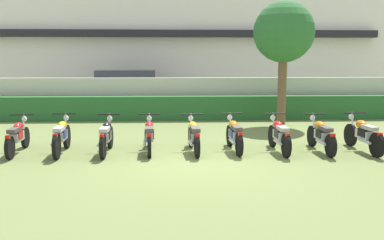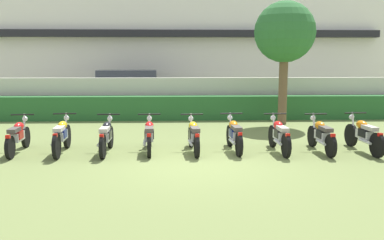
{
  "view_description": "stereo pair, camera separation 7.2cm",
  "coord_description": "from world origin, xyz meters",
  "px_view_note": "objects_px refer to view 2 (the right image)",
  "views": [
    {
      "loc": [
        -0.46,
        -9.16,
        2.37
      ],
      "look_at": [
        0.0,
        1.41,
        0.8
      ],
      "focal_mm": 38.09,
      "sensor_mm": 36.0,
      "label": 1
    },
    {
      "loc": [
        -0.39,
        -9.17,
        2.37
      ],
      "look_at": [
        0.0,
        1.41,
        0.8
      ],
      "focal_mm": 38.09,
      "sensor_mm": 36.0,
      "label": 2
    }
  ],
  "objects_px": {
    "motorcycle_in_row_7": "(321,135)",
    "parked_car": "(131,90)",
    "tree_near_inspector": "(285,33)",
    "motorcycle_in_row_3": "(149,135)",
    "motorcycle_in_row_0": "(18,136)",
    "motorcycle_in_row_2": "(106,136)",
    "motorcycle_in_row_5": "(234,134)",
    "motorcycle_in_row_8": "(364,134)",
    "motorcycle_in_row_4": "(194,135)",
    "motorcycle_in_row_6": "(279,135)",
    "motorcycle_in_row_1": "(62,136)"
  },
  "relations": [
    {
      "from": "motorcycle_in_row_1",
      "to": "motorcycle_in_row_4",
      "type": "xyz_separation_m",
      "value": [
        3.36,
        0.01,
        -0.02
      ]
    },
    {
      "from": "motorcycle_in_row_2",
      "to": "motorcycle_in_row_7",
      "type": "relative_size",
      "value": 0.99
    },
    {
      "from": "motorcycle_in_row_2",
      "to": "motorcycle_in_row_6",
      "type": "bearing_deg",
      "value": -91.51
    },
    {
      "from": "parked_car",
      "to": "motorcycle_in_row_8",
      "type": "distance_m",
      "value": 11.4
    },
    {
      "from": "motorcycle_in_row_7",
      "to": "parked_car",
      "type": "bearing_deg",
      "value": 32.15
    },
    {
      "from": "motorcycle_in_row_5",
      "to": "motorcycle_in_row_8",
      "type": "height_order",
      "value": "motorcycle_in_row_8"
    },
    {
      "from": "motorcycle_in_row_6",
      "to": "parked_car",
      "type": "bearing_deg",
      "value": 26.29
    },
    {
      "from": "tree_near_inspector",
      "to": "motorcycle_in_row_0",
      "type": "height_order",
      "value": "tree_near_inspector"
    },
    {
      "from": "motorcycle_in_row_4",
      "to": "motorcycle_in_row_2",
      "type": "bearing_deg",
      "value": 86.34
    },
    {
      "from": "motorcycle_in_row_2",
      "to": "motorcycle_in_row_5",
      "type": "distance_m",
      "value": 3.29
    },
    {
      "from": "motorcycle_in_row_7",
      "to": "tree_near_inspector",
      "type": "bearing_deg",
      "value": -3.18
    },
    {
      "from": "tree_near_inspector",
      "to": "motorcycle_in_row_8",
      "type": "height_order",
      "value": "tree_near_inspector"
    },
    {
      "from": "motorcycle_in_row_1",
      "to": "motorcycle_in_row_8",
      "type": "distance_m",
      "value": 7.76
    },
    {
      "from": "motorcycle_in_row_6",
      "to": "motorcycle_in_row_8",
      "type": "relative_size",
      "value": 0.94
    },
    {
      "from": "motorcycle_in_row_1",
      "to": "motorcycle_in_row_8",
      "type": "height_order",
      "value": "motorcycle_in_row_1"
    },
    {
      "from": "motorcycle_in_row_3",
      "to": "motorcycle_in_row_8",
      "type": "xyz_separation_m",
      "value": [
        5.54,
        -0.17,
        0.01
      ]
    },
    {
      "from": "motorcycle_in_row_0",
      "to": "motorcycle_in_row_5",
      "type": "bearing_deg",
      "value": -94.44
    },
    {
      "from": "motorcycle_in_row_3",
      "to": "motorcycle_in_row_6",
      "type": "bearing_deg",
      "value": -95.75
    },
    {
      "from": "motorcycle_in_row_2",
      "to": "motorcycle_in_row_1",
      "type": "bearing_deg",
      "value": 87.92
    },
    {
      "from": "tree_near_inspector",
      "to": "motorcycle_in_row_1",
      "type": "xyz_separation_m",
      "value": [
        -6.83,
        -4.53,
        -2.85
      ]
    },
    {
      "from": "parked_car",
      "to": "motorcycle_in_row_4",
      "type": "distance_m",
      "value": 9.27
    },
    {
      "from": "motorcycle_in_row_3",
      "to": "motorcycle_in_row_0",
      "type": "bearing_deg",
      "value": 86.59
    },
    {
      "from": "motorcycle_in_row_5",
      "to": "motorcycle_in_row_0",
      "type": "bearing_deg",
      "value": 86.59
    },
    {
      "from": "motorcycle_in_row_4",
      "to": "motorcycle_in_row_8",
      "type": "xyz_separation_m",
      "value": [
        4.4,
        -0.12,
        0.01
      ]
    },
    {
      "from": "motorcycle_in_row_1",
      "to": "motorcycle_in_row_2",
      "type": "relative_size",
      "value": 1.03
    },
    {
      "from": "motorcycle_in_row_5",
      "to": "motorcycle_in_row_8",
      "type": "distance_m",
      "value": 3.34
    },
    {
      "from": "motorcycle_in_row_2",
      "to": "motorcycle_in_row_4",
      "type": "height_order",
      "value": "motorcycle_in_row_2"
    },
    {
      "from": "motorcycle_in_row_5",
      "to": "motorcycle_in_row_6",
      "type": "bearing_deg",
      "value": -101.68
    },
    {
      "from": "motorcycle_in_row_0",
      "to": "tree_near_inspector",
      "type": "bearing_deg",
      "value": -65.28
    },
    {
      "from": "motorcycle_in_row_7",
      "to": "motorcycle_in_row_8",
      "type": "bearing_deg",
      "value": -92.33
    },
    {
      "from": "tree_near_inspector",
      "to": "motorcycle_in_row_7",
      "type": "distance_m",
      "value": 5.43
    },
    {
      "from": "motorcycle_in_row_5",
      "to": "motorcycle_in_row_7",
      "type": "distance_m",
      "value": 2.24
    },
    {
      "from": "motorcycle_in_row_2",
      "to": "motorcycle_in_row_7",
      "type": "bearing_deg",
      "value": -91.39
    },
    {
      "from": "motorcycle_in_row_0",
      "to": "motorcycle_in_row_6",
      "type": "bearing_deg",
      "value": -95.86
    },
    {
      "from": "motorcycle_in_row_1",
      "to": "motorcycle_in_row_2",
      "type": "distance_m",
      "value": 1.13
    },
    {
      "from": "motorcycle_in_row_0",
      "to": "motorcycle_in_row_3",
      "type": "xyz_separation_m",
      "value": [
        3.35,
        -0.01,
        0.0
      ]
    },
    {
      "from": "parked_car",
      "to": "motorcycle_in_row_0",
      "type": "distance_m",
      "value": 9.04
    },
    {
      "from": "motorcycle_in_row_0",
      "to": "motorcycle_in_row_2",
      "type": "distance_m",
      "value": 2.26
    },
    {
      "from": "motorcycle_in_row_1",
      "to": "parked_car",
      "type": "bearing_deg",
      "value": -8.63
    },
    {
      "from": "motorcycle_in_row_1",
      "to": "motorcycle_in_row_5",
      "type": "relative_size",
      "value": 1.06
    },
    {
      "from": "motorcycle_in_row_0",
      "to": "motorcycle_in_row_6",
      "type": "xyz_separation_m",
      "value": [
        6.69,
        -0.16,
        0.01
      ]
    },
    {
      "from": "tree_near_inspector",
      "to": "motorcycle_in_row_4",
      "type": "bearing_deg",
      "value": -127.51
    },
    {
      "from": "motorcycle_in_row_8",
      "to": "motorcycle_in_row_4",
      "type": "bearing_deg",
      "value": 85.3
    },
    {
      "from": "motorcycle_in_row_7",
      "to": "motorcycle_in_row_8",
      "type": "distance_m",
      "value": 1.1
    },
    {
      "from": "parked_car",
      "to": "motorcycle_in_row_8",
      "type": "bearing_deg",
      "value": -54.75
    },
    {
      "from": "motorcycle_in_row_4",
      "to": "motorcycle_in_row_7",
      "type": "bearing_deg",
      "value": -96.22
    },
    {
      "from": "parked_car",
      "to": "motorcycle_in_row_5",
      "type": "relative_size",
      "value": 2.56
    },
    {
      "from": "tree_near_inspector",
      "to": "motorcycle_in_row_2",
      "type": "height_order",
      "value": "tree_near_inspector"
    },
    {
      "from": "motorcycle_in_row_0",
      "to": "parked_car",
      "type": "bearing_deg",
      "value": -16.72
    },
    {
      "from": "tree_near_inspector",
      "to": "motorcycle_in_row_1",
      "type": "bearing_deg",
      "value": -146.44
    }
  ]
}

